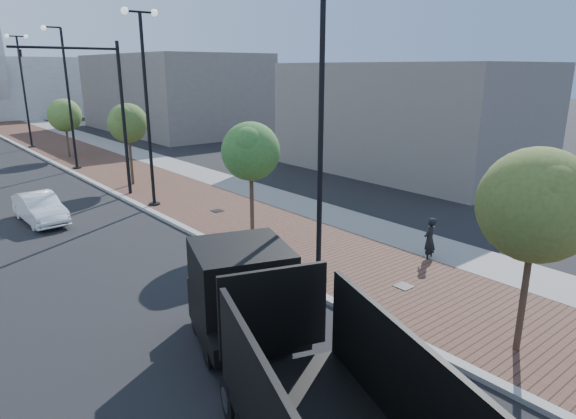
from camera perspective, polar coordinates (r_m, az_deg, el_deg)
sidewalk at (r=43.24m, az=-21.71°, el=6.02°), size 7.00×140.00×0.12m
concrete_strip at (r=44.13m, az=-18.38°, el=6.52°), size 2.40×140.00×0.13m
curb at (r=42.32m, az=-26.20°, el=5.33°), size 0.30×140.00×0.14m
dump_truck at (r=9.65m, az=0.10°, el=-18.37°), size 6.43×13.28×3.04m
white_sedan at (r=24.87m, az=-26.57°, el=0.15°), size 1.54×4.01×1.30m
pedestrian at (r=18.45m, az=15.91°, el=-3.34°), size 0.64×0.48×1.62m
streetlight_1 at (r=14.83m, az=3.42°, el=6.72°), size 1.44×0.56×9.21m
streetlight_2 at (r=24.92m, az=-15.85°, el=11.03°), size 1.72×0.56×9.28m
streetlight_3 at (r=36.19m, az=-23.92°, el=10.90°), size 1.44×0.56×9.21m
streetlight_4 at (r=47.82m, az=-28.00°, el=11.92°), size 1.72×0.56×9.28m
traffic_mast at (r=27.35m, az=-20.26°, el=11.40°), size 5.09×0.20×8.00m
tree_0 at (r=12.46m, az=26.59°, el=0.45°), size 2.62×2.61×5.07m
tree_1 at (r=19.53m, az=-4.22°, el=6.65°), size 2.35×2.30×4.73m
tree_2 at (r=30.04m, az=-17.83°, el=9.40°), size 2.29×2.23×4.79m
tree_3 at (r=41.41m, az=-24.19°, el=9.82°), size 2.48×2.45×4.48m
commercial_block_ne at (r=56.82m, az=-13.19°, el=12.86°), size 12.00×22.00×8.00m
commercial_block_e at (r=34.57m, az=13.62°, el=10.22°), size 10.00×16.00×7.00m
utility_cover_1 at (r=16.15m, az=13.13°, el=-8.56°), size 0.50×0.50×0.02m
utility_cover_2 at (r=23.94m, az=-8.11°, el=-0.15°), size 0.50×0.50×0.02m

